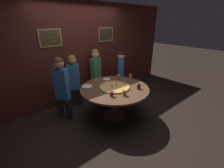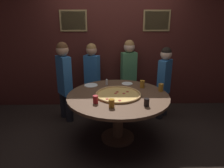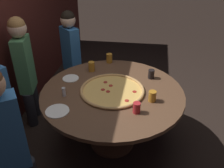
{
  "view_description": "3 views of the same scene",
  "coord_description": "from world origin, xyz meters",
  "px_view_note": "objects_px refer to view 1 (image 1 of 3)",
  "views": [
    {
      "loc": [
        -1.99,
        -2.3,
        2.1
      ],
      "look_at": [
        -0.03,
        0.05,
        0.82
      ],
      "focal_mm": 24.0,
      "sensor_mm": 36.0,
      "label": 1
    },
    {
      "loc": [
        -0.16,
        -3.02,
        1.95
      ],
      "look_at": [
        -0.09,
        0.06,
        0.9
      ],
      "focal_mm": 35.0,
      "sensor_mm": 36.0,
      "label": 2
    },
    {
      "loc": [
        -2.2,
        -0.38,
        2.18
      ],
      "look_at": [
        0.08,
        0.02,
        0.78
      ],
      "focal_mm": 40.0,
      "sensor_mm": 36.0,
      "label": 3
    }
  ],
  "objects_px": {
    "white_plate_left_side": "(87,86)",
    "condiment_shaker": "(96,81)",
    "drink_cup_by_shaker": "(139,87)",
    "white_plate_far_back": "(107,79)",
    "drink_cup_near_left": "(131,77)",
    "dining_table": "(114,93)",
    "drink_cup_front_edge": "(124,93)",
    "diner_side_right": "(96,71)",
    "drink_cup_centre_back": "(118,77)",
    "drink_cup_far_left": "(112,94)",
    "giant_pizza": "(114,87)",
    "diner_centre_back": "(62,85)",
    "diner_side_left": "(121,71)",
    "diner_far_left": "(74,78)"
  },
  "relations": [
    {
      "from": "dining_table",
      "to": "white_plate_far_back",
      "type": "distance_m",
      "value": 0.57
    },
    {
      "from": "drink_cup_far_left",
      "to": "diner_centre_back",
      "type": "xyz_separation_m",
      "value": [
        -0.6,
        0.98,
        0.02
      ]
    },
    {
      "from": "dining_table",
      "to": "diner_centre_back",
      "type": "xyz_separation_m",
      "value": [
        -0.92,
        0.69,
        0.21
      ]
    },
    {
      "from": "drink_cup_front_edge",
      "to": "white_plate_far_back",
      "type": "xyz_separation_m",
      "value": [
        0.29,
        0.94,
        -0.05
      ]
    },
    {
      "from": "drink_cup_by_shaker",
      "to": "diner_side_right",
      "type": "bearing_deg",
      "value": 93.56
    },
    {
      "from": "drink_cup_near_left",
      "to": "condiment_shaker",
      "type": "xyz_separation_m",
      "value": [
        -0.85,
        0.32,
        -0.01
      ]
    },
    {
      "from": "diner_side_right",
      "to": "diner_centre_back",
      "type": "xyz_separation_m",
      "value": [
        -1.19,
        -0.43,
        0.02
      ]
    },
    {
      "from": "drink_cup_by_shaker",
      "to": "diner_side_right",
      "type": "distance_m",
      "value": 1.52
    },
    {
      "from": "drink_cup_by_shaker",
      "to": "white_plate_left_side",
      "type": "relative_size",
      "value": 0.47
    },
    {
      "from": "drink_cup_centre_back",
      "to": "diner_centre_back",
      "type": "relative_size",
      "value": 0.08
    },
    {
      "from": "diner_centre_back",
      "to": "drink_cup_far_left",
      "type": "bearing_deg",
      "value": 174.9
    },
    {
      "from": "drink_cup_by_shaker",
      "to": "white_plate_far_back",
      "type": "bearing_deg",
      "value": 100.84
    },
    {
      "from": "diner_side_left",
      "to": "white_plate_far_back",
      "type": "bearing_deg",
      "value": -31.95
    },
    {
      "from": "giant_pizza",
      "to": "drink_cup_front_edge",
      "type": "distance_m",
      "value": 0.44
    },
    {
      "from": "drink_cup_far_left",
      "to": "white_plate_far_back",
      "type": "relative_size",
      "value": 0.58
    },
    {
      "from": "drink_cup_centre_back",
      "to": "diner_side_right",
      "type": "distance_m",
      "value": 0.81
    },
    {
      "from": "diner_side_right",
      "to": "drink_cup_near_left",
      "type": "bearing_deg",
      "value": 100.15
    },
    {
      "from": "dining_table",
      "to": "drink_cup_centre_back",
      "type": "xyz_separation_m",
      "value": [
        0.41,
        0.33,
        0.2
      ]
    },
    {
      "from": "dining_table",
      "to": "drink_cup_front_edge",
      "type": "height_order",
      "value": "drink_cup_front_edge"
    },
    {
      "from": "diner_side_right",
      "to": "diner_side_left",
      "type": "distance_m",
      "value": 0.72
    },
    {
      "from": "drink_cup_by_shaker",
      "to": "white_plate_left_side",
      "type": "distance_m",
      "value": 1.16
    },
    {
      "from": "drink_cup_front_edge",
      "to": "diner_side_left",
      "type": "height_order",
      "value": "diner_side_left"
    },
    {
      "from": "drink_cup_far_left",
      "to": "white_plate_far_back",
      "type": "xyz_separation_m",
      "value": [
        0.5,
        0.81,
        -0.05
      ]
    },
    {
      "from": "drink_cup_centre_back",
      "to": "diner_far_left",
      "type": "xyz_separation_m",
      "value": [
        -0.87,
        0.73,
        -0.03
      ]
    },
    {
      "from": "drink_cup_front_edge",
      "to": "diner_side_right",
      "type": "bearing_deg",
      "value": 76.58
    },
    {
      "from": "white_plate_far_back",
      "to": "drink_cup_near_left",
      "type": "bearing_deg",
      "value": -36.26
    },
    {
      "from": "drink_cup_near_left",
      "to": "condiment_shaker",
      "type": "distance_m",
      "value": 0.91
    },
    {
      "from": "dining_table",
      "to": "drink_cup_centre_back",
      "type": "bearing_deg",
      "value": 38.55
    },
    {
      "from": "dining_table",
      "to": "drink_cup_centre_back",
      "type": "height_order",
      "value": "drink_cup_centre_back"
    },
    {
      "from": "drink_cup_centre_back",
      "to": "diner_centre_back",
      "type": "xyz_separation_m",
      "value": [
        -1.33,
        0.36,
        0.02
      ]
    },
    {
      "from": "giant_pizza",
      "to": "drink_cup_front_edge",
      "type": "bearing_deg",
      "value": -103.97
    },
    {
      "from": "white_plate_far_back",
      "to": "condiment_shaker",
      "type": "height_order",
      "value": "condiment_shaker"
    },
    {
      "from": "drink_cup_by_shaker",
      "to": "diner_centre_back",
      "type": "xyz_separation_m",
      "value": [
        -1.28,
        1.08,
        0.02
      ]
    },
    {
      "from": "diner_centre_back",
      "to": "drink_cup_front_edge",
      "type": "bearing_deg",
      "value": 179.6
    },
    {
      "from": "white_plate_left_side",
      "to": "condiment_shaker",
      "type": "relative_size",
      "value": 2.33
    },
    {
      "from": "diner_side_left",
      "to": "diner_far_left",
      "type": "bearing_deg",
      "value": -62.93
    },
    {
      "from": "drink_cup_far_left",
      "to": "condiment_shaker",
      "type": "relative_size",
      "value": 1.13
    },
    {
      "from": "white_plate_left_side",
      "to": "condiment_shaker",
      "type": "height_order",
      "value": "condiment_shaker"
    },
    {
      "from": "dining_table",
      "to": "white_plate_far_back",
      "type": "xyz_separation_m",
      "value": [
        0.18,
        0.52,
        0.14
      ]
    },
    {
      "from": "drink_cup_centre_back",
      "to": "white_plate_left_side",
      "type": "distance_m",
      "value": 0.86
    },
    {
      "from": "drink_cup_far_left",
      "to": "diner_side_left",
      "type": "xyz_separation_m",
      "value": [
        1.2,
        1.03,
        -0.04
      ]
    },
    {
      "from": "diner_side_right",
      "to": "giant_pizza",
      "type": "bearing_deg",
      "value": 63.63
    },
    {
      "from": "giant_pizza",
      "to": "drink_cup_near_left",
      "type": "bearing_deg",
      "value": 13.19
    },
    {
      "from": "dining_table",
      "to": "drink_cup_front_edge",
      "type": "bearing_deg",
      "value": -104.12
    },
    {
      "from": "giant_pizza",
      "to": "diner_side_left",
      "type": "bearing_deg",
      "value": 40.3
    },
    {
      "from": "drink_cup_far_left",
      "to": "diner_far_left",
      "type": "bearing_deg",
      "value": 95.61
    },
    {
      "from": "diner_side_right",
      "to": "diner_side_left",
      "type": "xyz_separation_m",
      "value": [
        0.62,
        -0.38,
        -0.04
      ]
    },
    {
      "from": "dining_table",
      "to": "diner_far_left",
      "type": "xyz_separation_m",
      "value": [
        -0.45,
        1.06,
        0.17
      ]
    },
    {
      "from": "dining_table",
      "to": "drink_cup_centre_back",
      "type": "distance_m",
      "value": 0.56
    },
    {
      "from": "drink_cup_front_edge",
      "to": "diner_far_left",
      "type": "distance_m",
      "value": 1.52
    }
  ]
}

